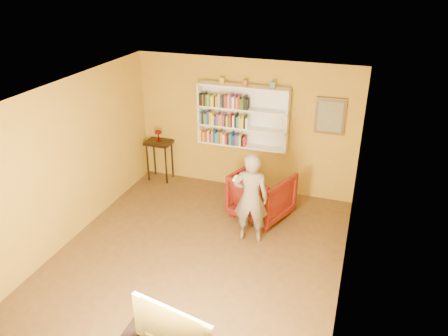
% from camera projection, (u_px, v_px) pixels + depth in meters
% --- Properties ---
extents(room_shell, '(5.30, 5.80, 2.88)m').
position_uv_depth(room_shell, '(199.00, 199.00, 6.75)').
color(room_shell, '#4D3418').
rests_on(room_shell, ground).
extents(bookshelf, '(1.80, 0.29, 1.23)m').
position_uv_depth(bookshelf, '(244.00, 116.00, 8.56)').
color(bookshelf, white).
rests_on(bookshelf, room_shell).
extents(books_row_lower, '(0.95, 0.19, 0.26)m').
position_uv_depth(books_row_lower, '(223.00, 138.00, 8.78)').
color(books_row_lower, yellow).
rests_on(books_row_lower, bookshelf).
extents(books_row_middle, '(0.99, 0.19, 0.26)m').
position_uv_depth(books_row_middle, '(224.00, 120.00, 8.61)').
color(books_row_middle, teal).
rests_on(books_row_middle, bookshelf).
extents(books_row_upper, '(0.98, 0.19, 0.27)m').
position_uv_depth(books_row_upper, '(225.00, 101.00, 8.44)').
color(books_row_upper, black).
rests_on(books_row_upper, bookshelf).
extents(ornament_left, '(0.08, 0.08, 0.11)m').
position_uv_depth(ornament_left, '(222.00, 81.00, 8.34)').
color(ornament_left, gold).
rests_on(ornament_left, bookshelf).
extents(ornament_centre, '(0.08, 0.08, 0.11)m').
position_uv_depth(ornament_centre, '(245.00, 83.00, 8.21)').
color(ornament_centre, '#974D32').
rests_on(ornament_centre, bookshelf).
extents(ornament_right, '(0.09, 0.09, 0.12)m').
position_uv_depth(ornament_right, '(273.00, 85.00, 8.05)').
color(ornament_right, slate).
rests_on(ornament_right, bookshelf).
extents(framed_painting, '(0.55, 0.05, 0.70)m').
position_uv_depth(framed_painting, '(330.00, 116.00, 8.06)').
color(framed_painting, '#553C18').
rests_on(framed_painting, room_shell).
extents(console_table, '(0.54, 0.41, 0.88)m').
position_uv_depth(console_table, '(159.00, 148.00, 9.32)').
color(console_table, black).
rests_on(console_table, ground).
extents(ruby_lustre, '(0.16, 0.15, 0.25)m').
position_uv_depth(ruby_lustre, '(158.00, 133.00, 9.18)').
color(ruby_lustre, maroon).
rests_on(ruby_lustre, console_table).
extents(armchair, '(1.24, 1.26, 0.89)m').
position_uv_depth(armchair, '(262.00, 194.00, 8.05)').
color(armchair, '#4D0805').
rests_on(armchair, ground).
extents(person, '(0.64, 0.47, 1.60)m').
position_uv_depth(person, '(251.00, 198.00, 7.20)').
color(person, '#66594B').
rests_on(person, ground).
extents(game_remote, '(0.04, 0.15, 0.04)m').
position_uv_depth(game_remote, '(235.00, 178.00, 6.70)').
color(game_remote, white).
rests_on(game_remote, person).
extents(television, '(1.03, 0.33, 0.59)m').
position_uv_depth(television, '(178.00, 324.00, 4.74)').
color(television, black).
rests_on(television, tv_cabinet).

